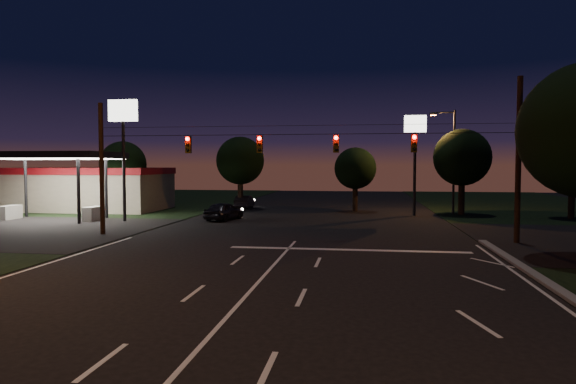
# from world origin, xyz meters

# --- Properties ---
(ground) EXTENTS (140.00, 140.00, 0.00)m
(ground) POSITION_xyz_m (0.00, 0.00, 0.00)
(ground) COLOR black
(ground) RESTS_ON ground
(stop_bar) EXTENTS (12.00, 0.50, 0.01)m
(stop_bar) POSITION_xyz_m (3.00, 11.50, 0.01)
(stop_bar) COLOR silver
(stop_bar) RESTS_ON ground
(utility_pole_right) EXTENTS (0.30, 0.30, 9.00)m
(utility_pole_right) POSITION_xyz_m (12.00, 15.00, 0.00)
(utility_pole_right) COLOR black
(utility_pole_right) RESTS_ON ground
(utility_pole_left) EXTENTS (0.28, 0.28, 8.00)m
(utility_pole_left) POSITION_xyz_m (-12.00, 15.00, 0.00)
(utility_pole_left) COLOR black
(utility_pole_left) RESTS_ON ground
(signal_span) EXTENTS (24.00, 0.40, 1.56)m
(signal_span) POSITION_xyz_m (-0.00, 14.96, 5.50)
(signal_span) COLOR black
(signal_span) RESTS_ON ground
(gas_station) EXTENTS (14.20, 16.10, 5.25)m
(gas_station) POSITION_xyz_m (-21.86, 30.39, 2.38)
(gas_station) COLOR gray
(gas_station) RESTS_ON ground
(pole_sign_left_near) EXTENTS (2.20, 0.30, 9.10)m
(pole_sign_left_near) POSITION_xyz_m (-14.00, 22.00, 6.98)
(pole_sign_left_near) COLOR black
(pole_sign_left_near) RESTS_ON ground
(pole_sign_right) EXTENTS (1.80, 0.30, 8.40)m
(pole_sign_right) POSITION_xyz_m (8.00, 30.00, 6.24)
(pole_sign_right) COLOR black
(pole_sign_right) RESTS_ON ground
(street_light_right_far) EXTENTS (2.20, 0.35, 9.00)m
(street_light_right_far) POSITION_xyz_m (11.24, 32.00, 5.24)
(street_light_right_far) COLOR black
(street_light_right_far) RESTS_ON ground
(tree_far_a) EXTENTS (4.20, 4.20, 6.42)m
(tree_far_a) POSITION_xyz_m (-17.98, 30.12, 4.26)
(tree_far_a) COLOR black
(tree_far_a) RESTS_ON ground
(tree_far_b) EXTENTS (4.60, 4.60, 6.98)m
(tree_far_b) POSITION_xyz_m (-7.98, 34.13, 4.61)
(tree_far_b) COLOR black
(tree_far_b) RESTS_ON ground
(tree_far_c) EXTENTS (3.80, 3.80, 5.86)m
(tree_far_c) POSITION_xyz_m (3.02, 33.10, 3.90)
(tree_far_c) COLOR black
(tree_far_c) RESTS_ON ground
(tree_far_d) EXTENTS (4.80, 4.80, 7.30)m
(tree_far_d) POSITION_xyz_m (12.02, 31.13, 4.83)
(tree_far_d) COLOR black
(tree_far_d) RESTS_ON ground
(tree_far_e) EXTENTS (4.00, 4.00, 6.18)m
(tree_far_e) POSITION_xyz_m (20.02, 29.11, 4.11)
(tree_far_e) COLOR black
(tree_far_e) RESTS_ON ground
(car_oncoming_a) EXTENTS (2.52, 4.40, 1.41)m
(car_oncoming_a) POSITION_xyz_m (-6.91, 24.15, 0.71)
(car_oncoming_a) COLOR black
(car_oncoming_a) RESTS_ON ground
(car_oncoming_b) EXTENTS (1.44, 3.86, 1.26)m
(car_oncoming_b) POSITION_xyz_m (-7.82, 34.93, 0.63)
(car_oncoming_b) COLOR black
(car_oncoming_b) RESTS_ON ground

